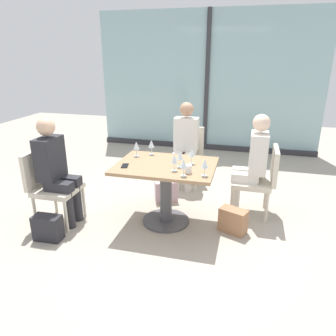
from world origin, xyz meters
The scene contains 21 objects.
ground_plane centered at (0.00, 0.00, 0.00)m, with size 12.00×12.00×0.00m, color #A89E8E.
window_wall_backdrop centered at (0.00, 3.20, 1.21)m, with size 4.44×0.10×2.70m.
dining_table_main centered at (0.00, 0.00, 0.52)m, with size 1.11×0.83×0.73m.
chair_near_window centered at (0.00, 1.21, 0.50)m, with size 0.46×0.51×0.87m.
chair_far_right centered at (1.06, 0.48, 0.50)m, with size 0.50×0.46×0.87m.
chair_side_end centered at (-1.31, -0.32, 0.50)m, with size 0.50×0.46×0.87m.
person_near_window centered at (0.00, 1.10, 0.70)m, with size 0.34×0.39×1.26m.
person_far_right centered at (0.95, 0.48, 0.70)m, with size 0.39×0.34×1.26m.
person_side_end centered at (-1.20, -0.32, 0.70)m, with size 0.39×0.34×1.26m.
wine_glass_0 centered at (0.17, -0.05, 0.86)m, with size 0.07×0.07×0.18m.
wine_glass_1 centered at (0.28, 0.09, 0.86)m, with size 0.07×0.07×0.18m.
wine_glass_2 centered at (-0.27, 0.31, 0.86)m, with size 0.07×0.07×0.18m.
wine_glass_3 centered at (0.47, -0.25, 0.86)m, with size 0.07×0.07×0.18m.
wine_glass_4 centered at (0.14, -0.18, 0.86)m, with size 0.07×0.07×0.18m.
wine_glass_5 centered at (-0.42, 0.20, 0.86)m, with size 0.07×0.07×0.18m.
wine_glass_6 centered at (0.27, -0.30, 0.86)m, with size 0.07×0.07×0.18m.
coffee_cup centered at (0.30, -0.21, 0.78)m, with size 0.08×0.08×0.09m, color white.
cell_phone_on_table centered at (-0.43, -0.17, 0.73)m, with size 0.07×0.14×0.01m, color black.
handbag_0 centered at (-0.15, 0.56, 0.14)m, with size 0.30×0.16×0.28m, color beige.
handbag_1 centered at (0.79, -0.04, 0.14)m, with size 0.30×0.16×0.28m, color #A3704C.
handbag_2 centered at (-1.14, -0.69, 0.14)m, with size 0.30×0.16×0.28m, color #232328.
Camera 1 is at (0.87, -3.25, 1.92)m, focal length 33.80 mm.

